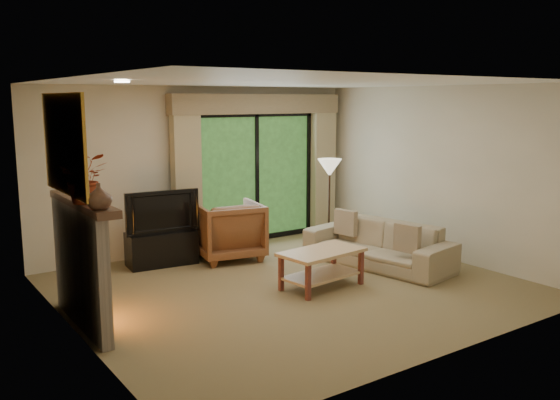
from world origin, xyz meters
TOP-DOWN VIEW (x-y plane):
  - floor at (0.00, 0.00)m, footprint 5.50×5.50m
  - ceiling at (0.00, 0.00)m, footprint 5.50×5.50m
  - wall_back at (0.00, 2.50)m, footprint 5.00×0.00m
  - wall_front at (0.00, -2.50)m, footprint 5.00×0.00m
  - wall_left at (-2.75, 0.00)m, footprint 0.00×5.00m
  - wall_right at (2.75, 0.00)m, footprint 0.00×5.00m
  - fireplace at (-2.63, 0.20)m, footprint 0.24×1.70m
  - mirror at (-2.71, 0.20)m, footprint 0.07×1.45m
  - sliding_door at (1.00, 2.45)m, footprint 2.26×0.10m
  - curtain_left at (-0.35, 2.34)m, footprint 0.45×0.18m
  - curtain_right at (2.35, 2.34)m, footprint 0.45×0.18m
  - cornice at (1.00, 2.36)m, footprint 3.20×0.24m
  - media_console at (-0.97, 1.95)m, footprint 1.03×0.54m
  - tv at (-0.97, 1.95)m, footprint 1.08×0.25m
  - armchair at (0.01, 1.68)m, footprint 1.11×1.13m
  - sofa at (1.61, 0.12)m, footprint 1.25×2.31m
  - pillow_near at (1.53, -0.51)m, footprint 0.17×0.39m
  - pillow_far at (1.53, 0.75)m, footprint 0.17×0.40m
  - coffee_table at (0.29, -0.22)m, footprint 1.15×0.72m
  - floor_lamp at (1.71, 1.37)m, footprint 0.50×0.50m
  - vase at (-2.61, -0.48)m, footprint 0.30×0.30m
  - branches at (-2.61, -0.07)m, footprint 0.55×0.51m

SIDE VIEW (x-z plane):
  - floor at x=0.00m, z-range 0.00..0.00m
  - coffee_table at x=0.29m, z-range 0.00..0.49m
  - media_console at x=-0.97m, z-range 0.00..0.49m
  - sofa at x=1.61m, z-range 0.00..0.64m
  - armchair at x=0.01m, z-range 0.00..0.88m
  - pillow_near at x=1.53m, z-range 0.35..0.73m
  - pillow_far at x=1.53m, z-range 0.35..0.73m
  - fireplace at x=-2.63m, z-range 0.00..1.37m
  - floor_lamp at x=1.71m, z-range 0.00..1.45m
  - tv at x=-0.97m, z-range 0.49..1.11m
  - sliding_door at x=1.00m, z-range 0.02..2.18m
  - curtain_left at x=-0.35m, z-range 0.02..2.38m
  - curtain_right at x=2.35m, z-range 0.02..2.38m
  - wall_back at x=0.00m, z-range -1.20..3.80m
  - wall_front at x=0.00m, z-range -1.20..3.80m
  - wall_left at x=-2.75m, z-range -1.20..3.80m
  - wall_right at x=2.75m, z-range -1.20..3.80m
  - vase at x=-2.61m, z-range 1.37..1.62m
  - branches at x=-2.61m, z-range 1.37..1.88m
  - mirror at x=-2.71m, z-range 1.44..2.46m
  - cornice at x=1.00m, z-range 2.16..2.48m
  - ceiling at x=0.00m, z-range 2.60..2.60m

